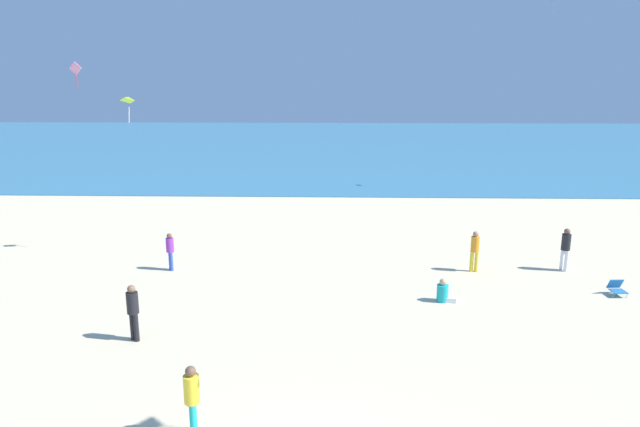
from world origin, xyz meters
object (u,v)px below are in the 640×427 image
kite_pink (76,69)px  person_1 (475,248)px  person_3 (566,247)px  person_4 (170,249)px  kite_lime (128,99)px  person_5 (192,397)px  person_0 (133,309)px  beach_chair_near_camera (617,288)px  person_2 (444,293)px

kite_pink → person_1: bearing=-16.7°
person_3 → person_4: bearing=151.6°
kite_lime → kite_pink: (-3.56, 3.33, 1.23)m
person_4 → kite_pink: kite_pink is taller
person_5 → person_4: bearing=-84.2°
person_1 → kite_lime: (-13.83, 1.87, 5.60)m
person_1 → person_4: (-11.89, -0.19, -0.07)m
person_1 → person_5: person_5 is taller
person_0 → kite_pink: kite_pink is taller
beach_chair_near_camera → person_2: bearing=-86.3°
beach_chair_near_camera → kite_pink: (-21.79, 7.55, 7.50)m
person_2 → kite_lime: kite_lime is taller
beach_chair_near_camera → kite_pink: size_ratio=0.52×
person_1 → person_2: 3.62m
beach_chair_near_camera → person_1: size_ratio=0.38×
person_4 → kite_lime: kite_lime is taller
person_2 → kite_lime: size_ratio=0.73×
person_2 → beach_chair_near_camera: bearing=13.9°
beach_chair_near_camera → kite_lime: (-18.23, 4.22, 6.27)m
person_2 → person_4: 10.58m
person_3 → person_4: (-15.44, -0.38, -0.12)m
person_5 → kite_pink: bearing=-73.2°
person_0 → person_5: bearing=71.2°
person_2 → person_0: bearing=-154.6°
person_1 → person_3: (3.56, 0.19, 0.05)m
person_0 → person_1: bearing=158.2°
person_0 → person_3: person_3 is taller
kite_pink → person_3: bearing=-13.4°
person_0 → person_3: 16.10m
beach_chair_near_camera → person_5: 15.30m
person_3 → person_2: bearing=-177.9°
person_3 → person_0: bearing=173.9°
person_4 → kite_lime: size_ratio=1.35×
person_1 → kite_pink: size_ratio=1.37×
person_4 → person_3: bearing=-27.2°
person_2 → person_5: (-6.63, -7.64, 0.65)m
kite_pink → kite_lime: bearing=-43.1°
person_0 → kite_lime: 10.23m
person_4 → beach_chair_near_camera: bearing=-36.1°
beach_chair_near_camera → person_0: bearing=-79.2°
person_3 → kite_lime: (-17.39, 1.68, 5.55)m
person_1 → person_3: 3.56m
person_0 → person_2: bearing=147.4°
beach_chair_near_camera → person_4: person_4 is taller
person_3 → person_4: size_ratio=1.14×
person_2 → kite_pink: kite_pink is taller
person_3 → kite_lime: size_ratio=1.53×
beach_chair_near_camera → person_3: size_ratio=0.36×
person_0 → person_5: 5.28m
person_0 → kite_pink: 14.72m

